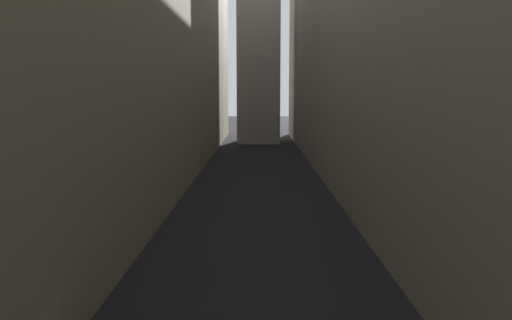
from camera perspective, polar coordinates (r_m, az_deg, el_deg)
ground_plane at (r=40.31m, az=0.23°, el=-3.36°), size 264.00×264.00×0.00m
building_block_left at (r=43.48m, az=-15.66°, el=13.30°), size 12.18×108.00×24.40m
building_block_right at (r=43.41m, az=16.10°, el=12.94°), size 12.12×108.00×23.87m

